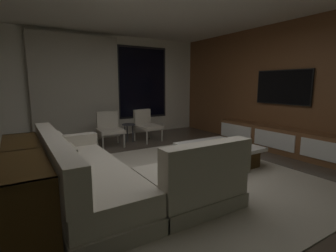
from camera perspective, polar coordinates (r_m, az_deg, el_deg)
The scene contains 13 objects.
floor at distance 3.88m, azimuth 0.71°, elevation -11.96°, with size 9.20×9.20×0.00m, color #473D33.
back_wall_with_window at distance 6.92m, azimuth -16.14°, elevation 8.54°, with size 6.60×0.30×2.70m.
media_wall at distance 5.85m, azimuth 27.21°, elevation 7.80°, with size 0.12×7.80×2.70m.
area_rug at distance 3.99m, azimuth 5.83°, elevation -11.30°, with size 3.20×3.80×0.01m, color #ADA391.
sectional_couch at distance 3.22m, azimuth -12.66°, elevation -11.32°, with size 1.98×2.50×0.82m.
coffee_table at distance 4.55m, azimuth 11.31°, elevation -6.37°, with size 1.16×1.16×0.36m.
book_stack_on_coffee_table at distance 4.59m, azimuth 11.63°, elevation -3.72°, with size 0.23×0.20×0.05m.
accent_chair_near_window at distance 6.34m, azimuth -5.01°, elevation 0.57°, with size 0.64×0.65×0.78m.
accent_chair_by_curtain at distance 5.95m, azimuth -13.18°, elevation -0.24°, with size 0.57×0.59×0.78m.
side_stool at distance 6.17m, azimuth -8.93°, elevation -0.34°, with size 0.32×0.32×0.46m.
media_console at distance 5.76m, azimuth 24.44°, elevation -3.04°, with size 0.46×3.10×0.52m.
mounted_tv at distance 5.90m, azimuth 24.57°, elevation 8.00°, with size 0.05×1.25×0.72m.
console_table_behind_couch at distance 3.15m, azimuth -29.69°, elevation -10.29°, with size 0.40×2.10×0.74m.
Camera 1 is at (-1.94, -3.05, 1.43)m, focal length 26.90 mm.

